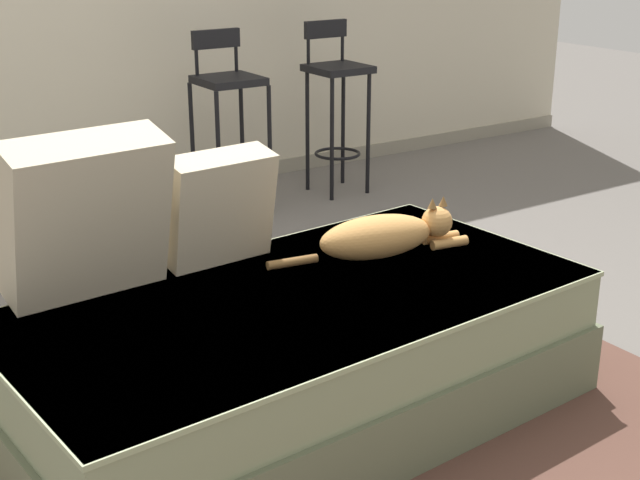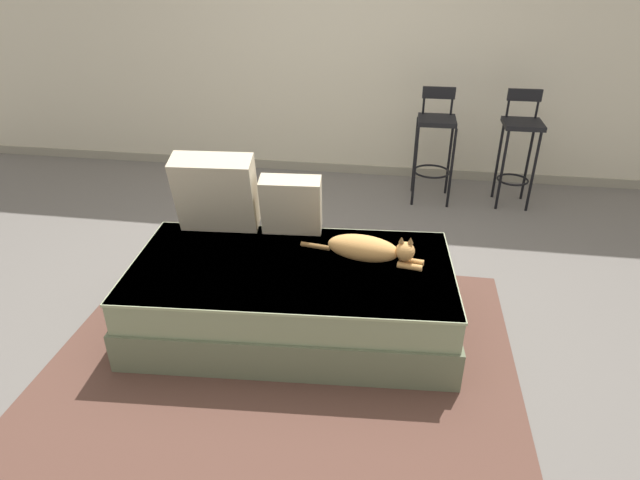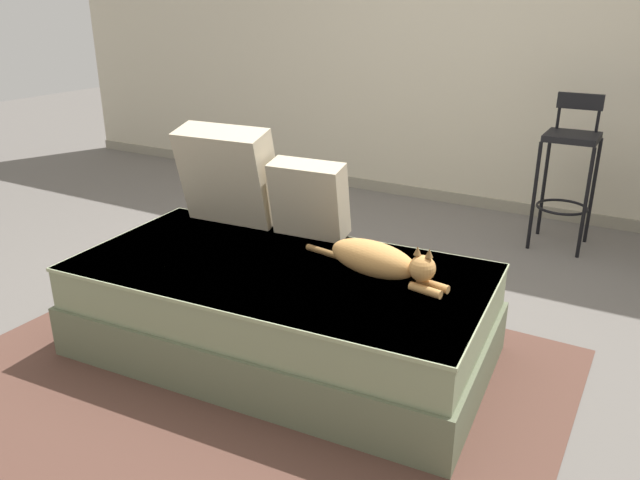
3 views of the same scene
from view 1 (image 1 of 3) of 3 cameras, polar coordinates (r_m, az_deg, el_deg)
The scene contains 9 objects.
ground_plane at distance 3.30m, azimuth -5.11°, elevation -8.20°, with size 16.00×16.00×0.00m, color #66605B.
wall_baseboard_trim at distance 5.18m, azimuth -16.90°, elevation 2.13°, with size 8.00×0.02×0.09m, color gray.
area_rug at distance 2.78m, azimuth 2.04°, elevation -13.81°, with size 2.57×2.07×0.01m, color brown.
couch at distance 2.89m, azimuth -1.39°, elevation -7.42°, with size 1.93×1.10×0.44m.
throw_pillow_corner at distance 2.79m, azimuth -14.84°, elevation 1.51°, with size 0.51×0.32×0.52m.
throw_pillow_middle at distance 3.00m, azimuth -6.56°, elevation 2.09°, with size 0.39×0.23×0.39m.
cat at distance 3.09m, azimuth 4.11°, elevation 0.29°, with size 0.74×0.24×0.19m.
bar_stool_near_window at distance 4.89m, azimuth -5.89°, elevation 8.37°, with size 0.34×0.34×0.99m.
bar_stool_by_doorway at distance 5.25m, azimuth 1.05°, elevation 9.45°, with size 0.32×0.32×1.00m.
Camera 1 is at (-1.36, -2.57, 1.55)m, focal length 50.00 mm.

